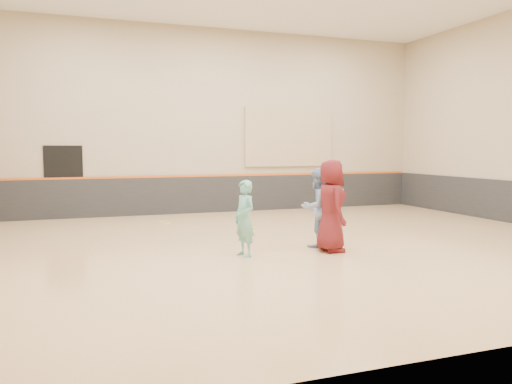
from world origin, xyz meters
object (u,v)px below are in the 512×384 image
object	(u,v)px
instructor	(317,208)
young_man	(331,206)
girl	(245,218)
spare_racket	(166,221)

from	to	relation	value
instructor	young_man	xyz separation A→B (m)	(0.04, -0.54, 0.10)
instructor	young_man	distance (m)	0.55
girl	instructor	xyz separation A→B (m)	(1.77, 0.39, 0.10)
young_man	instructor	bearing A→B (deg)	11.89
girl	spare_racket	bearing A→B (deg)	173.51
girl	young_man	bearing A→B (deg)	69.94
young_man	spare_racket	distance (m)	5.72
instructor	young_man	world-z (taller)	young_man
instructor	spare_racket	distance (m)	5.22
instructor	spare_racket	xyz separation A→B (m)	(-2.54, 4.49, -0.78)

